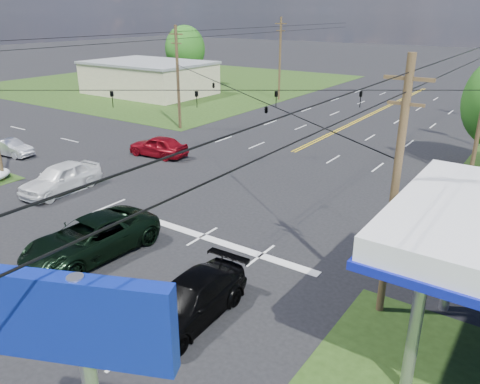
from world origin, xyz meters
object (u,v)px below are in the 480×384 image
Objects in this scene: pickup_dkgreen at (91,238)px; suv_black at (190,300)px; retail_nw at (149,79)px; pole_nw at (178,77)px; pole_left_far at (280,58)px; sedan_silver at (11,148)px; tree_far_l at (185,49)px; pole_se at (395,190)px; pickup_white at (61,178)px.

suv_black is (6.88, -1.10, -0.11)m from pickup_dkgreen.
pole_nw is at bearing -37.41° from retail_nw.
pole_left_far is 34.14m from sedan_silver.
tree_far_l is 60.35m from suv_black.
pole_left_far is at bearing -15.54° from sedan_silver.
retail_nw is 21.60m from pole_nw.
pole_se is 31.29m from sedan_silver.
pole_left_far reaches higher than sedan_silver.
pole_nw is 19.00m from pole_left_far.
pole_nw is at bearing 102.84° from pickup_white.
retail_nw is 1.68× the size of pole_se.
tree_far_l is at bearing 129.03° from suv_black.
sedan_silver is at bearing 160.51° from suv_black.
retail_nw is 2.46× the size of pickup_dkgreen.
pole_left_far is 46.46m from suv_black.
retail_nw is 1.68× the size of pole_nw.
pickup_dkgreen reaches higher than suv_black.
pole_se is 1.00× the size of pole_nw.
retail_nw is at bearing 16.54° from sedan_silver.
pole_left_far reaches higher than tree_far_l.
retail_nw is at bearing 122.30° from pickup_white.
retail_nw reaches higher than pickup_dkgreen.
pole_se and pole_nw have the same top height.
sedan_silver is at bearing 173.52° from pole_se.
suv_black is 1.39× the size of sedan_silver.
pole_se is 21.18m from pickup_white.
pole_nw is 15.86m from sedan_silver.
pickup_dkgreen is 9.34m from pickup_white.
pickup_white is at bearing -58.86° from tree_far_l.
suv_black reaches higher than sedan_silver.
pole_nw reaches higher than suv_black.
tree_far_l is at bearing 101.31° from retail_nw.
pole_left_far is 1.87× the size of pickup_white.
pickup_white is at bearing 155.27° from pickup_dkgreen.
pole_nw is 0.95× the size of pole_left_far.
retail_nw is 53.09m from pole_se.
sedan_silver is at bearing 162.15° from pickup_dkgreen.
pole_nw is 2.43× the size of sedan_silver.
pickup_dkgreen is at bearing 169.10° from suv_black.
pickup_white is (-8.28, 4.33, 0.01)m from pickup_dkgreen.
tree_far_l is at bearing 13.35° from sedan_silver.
pole_nw is 25.63m from pickup_dkgreen.
pole_se is at bearing 36.95° from suv_black.
pickup_white is (24.22, -40.09, -4.28)m from tree_far_l.
pole_se reaches higher than pickup_dkgreen.
sedan_silver is (-4.80, -33.50, -4.52)m from pole_left_far.
pickup_white is at bearing -53.56° from retail_nw.
pickup_white is (5.22, -36.09, -4.26)m from pole_left_far.
sedan_silver is (-30.80, 3.50, -4.27)m from pole_se.
retail_nw is at bearing 144.21° from pole_se.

